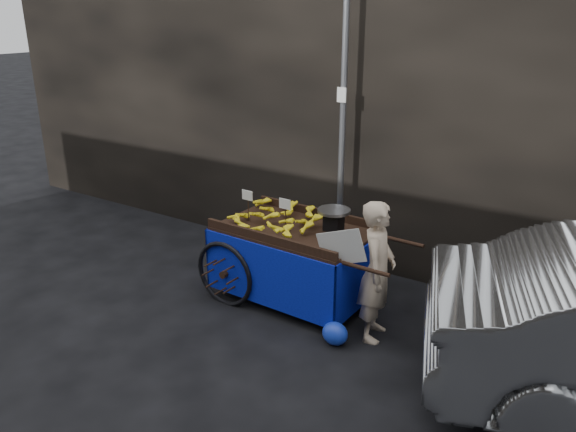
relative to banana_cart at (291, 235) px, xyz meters
The scene contains 6 objects.
ground 0.91m from the banana_cart, 112.48° to the right, with size 80.00×80.00×0.00m, color black.
building_wall 2.82m from the banana_cart, 83.67° to the left, with size 13.50×2.00×5.00m.
street_pole 1.52m from the banana_cart, 80.63° to the left, with size 0.12×0.10×4.00m.
banana_cart is the anchor object (origin of this frame).
vendor 1.28m from the banana_cart, 11.82° to the right, with size 0.88×0.64×1.56m.
plastic_bag 1.37m from the banana_cart, 33.47° to the right, with size 0.29×0.23×0.26m, color #1A37C3.
Camera 1 is at (3.52, -4.92, 3.40)m, focal length 35.00 mm.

